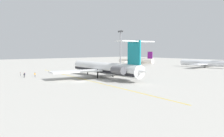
{
  "coord_description": "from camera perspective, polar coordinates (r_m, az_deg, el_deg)",
  "views": [
    {
      "loc": [
        60.18,
        -34.74,
        9.88
      ],
      "look_at": [
        -4.09,
        16.23,
        3.0
      ],
      "focal_mm": 35.2,
      "sensor_mm": 36.0,
      "label": 1
    }
  ],
  "objects": [
    {
      "name": "ground",
      "position": [
        70.18,
        -8.35,
        -3.35
      ],
      "size": [
        382.63,
        382.63,
        0.0
      ],
      "primitive_type": "plane",
      "color": "#B7B5AD"
    },
    {
      "name": "main_jetliner",
      "position": [
        78.84,
        -1.76,
        0.14
      ],
      "size": [
        43.79,
        38.89,
        12.76
      ],
      "rotation": [
        0.0,
        0.0,
        3.09
      ],
      "color": "white",
      "rests_on": "ground"
    },
    {
      "name": "airliner_far_left",
      "position": [
        154.17,
        5.87,
        2.07
      ],
      "size": [
        29.81,
        29.58,
        8.91
      ],
      "rotation": [
        0.0,
        0.0,
        3.28
      ],
      "color": "silver",
      "rests_on": "ground"
    },
    {
      "name": "airliner_mid_left",
      "position": [
        135.09,
        22.73,
        1.34
      ],
      "size": [
        29.69,
        29.42,
        8.87
      ],
      "rotation": [
        0.0,
        0.0,
        3.26
      ],
      "color": "silver",
      "rests_on": "ground"
    },
    {
      "name": "ground_crew_near_nose",
      "position": [
        84.47,
        -21.85,
        -1.51
      ],
      "size": [
        0.28,
        0.44,
        1.75
      ],
      "rotation": [
        0.0,
        0.0,
        3.07
      ],
      "color": "black",
      "rests_on": "ground"
    },
    {
      "name": "ground_crew_near_tail",
      "position": [
        88.17,
        -21.71,
        -1.3
      ],
      "size": [
        0.41,
        0.26,
        1.64
      ],
      "rotation": [
        0.0,
        0.0,
        1.43
      ],
      "color": "black",
      "rests_on": "ground"
    },
    {
      "name": "ground_crew_portside",
      "position": [
        85.51,
        -19.39,
        -1.4
      ],
      "size": [
        0.27,
        0.41,
        1.67
      ],
      "rotation": [
        0.0,
        0.0,
        0.24
      ],
      "color": "black",
      "rests_on": "ground"
    },
    {
      "name": "ground_crew_starboard",
      "position": [
        90.11,
        -22.69,
        -1.2
      ],
      "size": [
        0.41,
        0.27,
        1.66
      ],
      "rotation": [
        0.0,
        0.0,
        1.35
      ],
      "color": "black",
      "rests_on": "ground"
    },
    {
      "name": "safety_cone_nose",
      "position": [
        110.16,
        1.03,
        -0.21
      ],
      "size": [
        0.4,
        0.4,
        0.55
      ],
      "primitive_type": "cone",
      "color": "#EA590F",
      "rests_on": "ground"
    },
    {
      "name": "taxiway_centreline",
      "position": [
        75.52,
        -7.5,
        -2.76
      ],
      "size": [
        85.81,
        7.06,
        0.01
      ],
      "primitive_type": "cube",
      "rotation": [
        0.0,
        0.0,
        3.06
      ],
      "color": "gold",
      "rests_on": "ground"
    },
    {
      "name": "light_mast",
      "position": [
        125.39,
        2.23,
        5.59
      ],
      "size": [
        4.0,
        0.7,
        20.9
      ],
      "color": "slate",
      "rests_on": "ground"
    }
  ]
}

